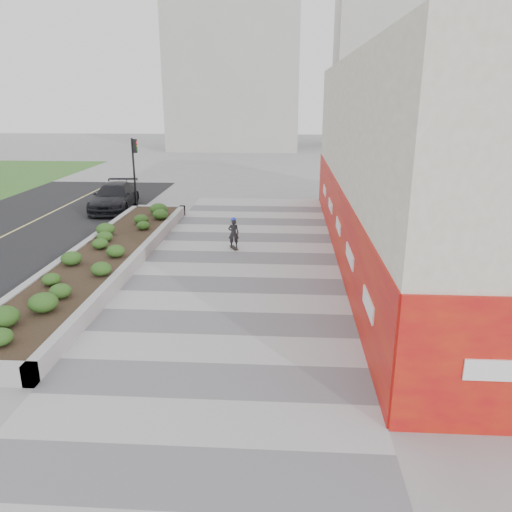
# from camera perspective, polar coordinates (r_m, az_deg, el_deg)

# --- Properties ---
(ground) EXTENTS (160.00, 160.00, 0.00)m
(ground) POSITION_cam_1_polar(r_m,az_deg,el_deg) (13.64, -4.63, -10.89)
(ground) COLOR gray
(ground) RESTS_ON ground
(walkway) EXTENTS (8.00, 36.00, 0.01)m
(walkway) POSITION_cam_1_polar(r_m,az_deg,el_deg) (16.31, -3.16, -5.83)
(walkway) COLOR #A8A8AD
(walkway) RESTS_ON ground
(building) EXTENTS (6.04, 24.08, 8.00)m
(building) POSITION_cam_1_polar(r_m,az_deg,el_deg) (21.59, 17.65, 10.19)
(building) COLOR #BFB6A3
(building) RESTS_ON ground
(planter) EXTENTS (3.00, 18.00, 0.90)m
(planter) POSITION_cam_1_polar(r_m,az_deg,el_deg) (21.11, -16.90, 0.17)
(planter) COLOR #9E9EA0
(planter) RESTS_ON ground
(traffic_signal_near) EXTENTS (0.33, 0.28, 4.20)m
(traffic_signal_near) POSITION_cam_1_polar(r_m,az_deg,el_deg) (30.92, -13.70, 10.30)
(traffic_signal_near) COLOR black
(traffic_signal_near) RESTS_ON ground
(distant_bldg_north_l) EXTENTS (16.00, 12.00, 20.00)m
(distant_bldg_north_l) POSITION_cam_1_polar(r_m,az_deg,el_deg) (67.27, -2.42, 20.75)
(distant_bldg_north_l) COLOR #ADAAA3
(distant_bldg_north_l) RESTS_ON ground
(distant_bldg_north_r) EXTENTS (14.00, 10.00, 24.00)m
(distant_bldg_north_r) POSITION_cam_1_polar(r_m,az_deg,el_deg) (73.23, 14.99, 21.53)
(distant_bldg_north_r) COLOR #ADAAA3
(distant_bldg_north_r) RESTS_ON ground
(manhole_cover) EXTENTS (0.44, 0.44, 0.01)m
(manhole_cover) POSITION_cam_1_polar(r_m,az_deg,el_deg) (16.26, -1.40, -5.88)
(manhole_cover) COLOR #595654
(manhole_cover) RESTS_ON ground
(skateboarder) EXTENTS (0.51, 0.74, 1.46)m
(skateboarder) POSITION_cam_1_polar(r_m,az_deg,el_deg) (22.18, -2.58, 2.65)
(skateboarder) COLOR beige
(skateboarder) RESTS_ON ground
(car_dark) EXTENTS (2.65, 5.54, 1.56)m
(car_dark) POSITION_cam_1_polar(r_m,az_deg,el_deg) (31.26, -15.89, 6.52)
(car_dark) COLOR black
(car_dark) RESTS_ON ground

